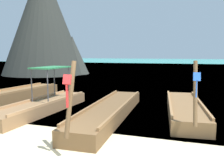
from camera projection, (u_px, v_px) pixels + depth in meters
The scene contains 7 objects.
ground at pixel (59, 160), 5.70m from camera, with size 120.00×120.00×0.00m, color beige.
sea_water at pixel (177, 63), 64.29m from camera, with size 120.00×120.00×0.00m, color #2DB29E.
longtail_boat_violet_ribbon at pixel (9, 97), 12.44m from camera, with size 1.73×7.48×2.74m.
longtail_boat_pink_ribbon at pixel (42, 105), 10.32m from camera, with size 1.52×6.16×2.24m.
longtail_boat_red_ribbon at pixel (110, 111), 9.46m from camera, with size 1.55×7.42×2.41m.
longtail_boat_blue_ribbon at pixel (185, 109), 9.83m from camera, with size 1.91×6.19×2.39m.
karst_rock at pixel (45, 21), 29.42m from camera, with size 10.81×10.50×13.90m.
Camera 1 is at (2.93, -4.73, 2.58)m, focal length 37.24 mm.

